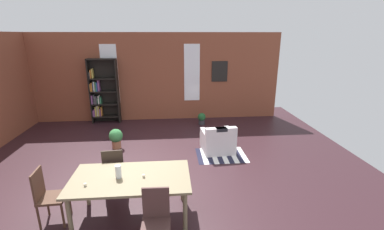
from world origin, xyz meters
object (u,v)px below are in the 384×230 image
Objects in this scene: dining_table at (131,181)px; potted_plant_corner at (202,118)px; dining_chair_far_left at (114,169)px; dining_chair_head_left at (47,195)px; bookshelf_tall at (102,92)px; dining_chair_near_right at (156,220)px; potted_plant_by_shelf at (116,137)px; vase_on_table at (118,172)px; armchair_white at (218,141)px.

dining_table is 5.03m from potted_plant_corner.
dining_chair_far_left is 2.36× the size of potted_plant_corner.
bookshelf_tall is (-0.32, 5.24, 0.56)m from dining_chair_head_left.
dining_chair_near_right is (0.86, -1.51, 0.00)m from dining_chair_far_left.
dining_chair_far_left is 4.68m from bookshelf_tall.
dining_table is at bearing -74.40° from potted_plant_by_shelf.
armchair_white is at bearing 50.13° from vase_on_table.
dining_chair_head_left is (-1.33, -0.00, -0.17)m from dining_table.
dining_chair_near_right is (1.76, -0.75, 0.00)m from dining_chair_head_left.
vase_on_table is 0.87m from dining_chair_far_left.
potted_plant_corner is (1.30, 5.45, -0.30)m from dining_chair_near_right.
bookshelf_tall is at bearing 142.31° from armchair_white.
potted_plant_corner is at bearing 69.71° from dining_table.
potted_plant_corner is at bearing 61.29° from dining_chair_far_left.
dining_chair_near_right is at bearing -103.45° from potted_plant_corner.
armchair_white is (3.55, -2.74, -0.80)m from bookshelf_tall.
armchair_white is at bearing 37.72° from dining_chair_head_left.
dining_table reaches higher than potted_plant_corner.
armchair_white is (2.32, 1.74, -0.23)m from dining_chair_far_left.
vase_on_table is at bearing -72.39° from dining_chair_far_left.
dining_chair_far_left reaches higher than potted_plant_corner.
potted_plant_by_shelf is (-2.71, 0.43, 0.03)m from armchair_white.
dining_chair_near_right is at bearing -70.81° from bookshelf_tall.
dining_chair_far_left is at bearing 107.61° from vase_on_table.
dining_chair_near_right is (0.43, -0.75, -0.17)m from dining_table.
dining_chair_far_left is 1.00× the size of dining_chair_near_right.
dining_chair_head_left is 4.09m from armchair_white.
bookshelf_tall is 3.54m from potted_plant_corner.
vase_on_table is 5.44m from bookshelf_tall.
dining_chair_head_left and dining_chair_near_right have the same top height.
vase_on_table reaches higher than potted_plant_corner.
dining_chair_head_left and dining_chair_far_left have the same top height.
potted_plant_by_shelf is at bearing -70.13° from bookshelf_tall.
vase_on_table is 1.04m from dining_chair_near_right.
dining_chair_far_left is 1.76× the size of potted_plant_by_shelf.
vase_on_table is 3.30m from armchair_white.
bookshelf_tall is (-1.47, 5.24, 0.20)m from vase_on_table.
dining_table is 8.88× the size of vase_on_table.
dining_chair_near_right is 1.10× the size of armchair_white.
vase_on_table is 0.25× the size of armchair_white.
bookshelf_tall is at bearing 109.19° from dining_chair_near_right.
bookshelf_tall is at bearing 105.33° from dining_chair_far_left.
dining_table is 0.26m from vase_on_table.
dining_chair_near_right is at bearing -114.30° from armchair_white.
dining_chair_head_left is 0.43× the size of bookshelf_tall.
potted_plant_by_shelf is at bearing 102.19° from vase_on_table.
vase_on_table reaches higher than dining_chair_near_right.
dining_chair_head_left reaches higher than armchair_white.
potted_plant_by_shelf is (0.51, 2.93, -0.20)m from dining_chair_head_left.
armchair_white is (1.47, 3.25, -0.23)m from dining_chair_near_right.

